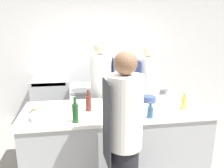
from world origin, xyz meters
TOP-DOWN VIEW (x-y plane):
  - ground_plane at (0.00, 0.00)m, footprint 16.00×16.00m
  - wall_back at (0.00, 2.13)m, footprint 8.00×0.06m
  - prep_counter at (0.00, 0.00)m, footprint 2.45×0.93m
  - pass_counter at (0.22, 1.19)m, footprint 1.70×0.73m
  - oven_range at (-1.05, 1.77)m, footprint 0.75×0.61m
  - chef_at_prep_near at (-0.06, -0.78)m, footprint 0.37×0.35m
  - chef_at_stove at (-0.11, 0.77)m, footprint 0.38×0.36m
  - chef_at_pass_far at (0.63, 0.62)m, footprint 0.40×0.38m
  - bottle_olive_oil at (-0.53, -0.35)m, footprint 0.07×0.07m
  - bottle_vinegar at (1.13, 0.11)m, footprint 0.06×0.06m
  - bottle_wine at (-0.36, -0.02)m, footprint 0.07×0.07m
  - bottle_cooking_oil at (0.35, -0.35)m, footprint 0.07×0.07m
  - bottle_sauce at (-0.03, -0.12)m, footprint 0.09×0.09m
  - bottle_water at (0.88, -0.14)m, footprint 0.08×0.08m
  - bowl_mixing_large at (-0.92, -0.20)m, footprint 0.25×0.25m
  - bowl_prep_small at (0.52, 0.19)m, footprint 0.19×0.19m
  - bowl_ceramic_blue at (-0.99, 0.04)m, footprint 0.20×0.20m
  - cup at (-0.56, 0.33)m, footprint 0.08×0.08m
  - cutting_board at (0.26, 0.01)m, footprint 0.41×0.21m
  - stockpot at (0.71, 1.34)m, footprint 0.31×0.31m

SIDE VIEW (x-z plane):
  - ground_plane at x=0.00m, z-range 0.00..0.00m
  - prep_counter at x=0.00m, z-range 0.00..0.89m
  - pass_counter at x=0.22m, z-range 0.00..0.89m
  - oven_range at x=-1.05m, z-range 0.00..0.92m
  - chef_at_pass_far at x=0.63m, z-range 0.00..1.67m
  - chef_at_stove at x=-0.11m, z-range 0.00..1.74m
  - chef_at_prep_near at x=-0.06m, z-range 0.01..1.74m
  - cutting_board at x=0.26m, z-range 0.89..0.90m
  - bowl_mixing_large at x=-0.92m, z-range 0.89..0.96m
  - bowl_ceramic_blue at x=-0.99m, z-range 0.89..0.97m
  - bowl_prep_small at x=0.52m, z-range 0.89..0.98m
  - cup at x=-0.56m, z-range 0.89..0.98m
  - bottle_cooking_oil at x=0.35m, z-range 0.87..1.06m
  - stockpot at x=0.71m, z-range 0.89..1.06m
  - bottle_water at x=0.88m, z-range 0.87..1.09m
  - bottle_sauce at x=-0.03m, z-range 0.86..1.14m
  - bottle_wine at x=-0.36m, z-range 0.86..1.14m
  - bottle_vinegar at x=1.13m, z-range 0.86..1.15m
  - bottle_olive_oil at x=-0.53m, z-range 0.86..1.16m
  - wall_back at x=0.00m, z-range 0.00..2.80m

